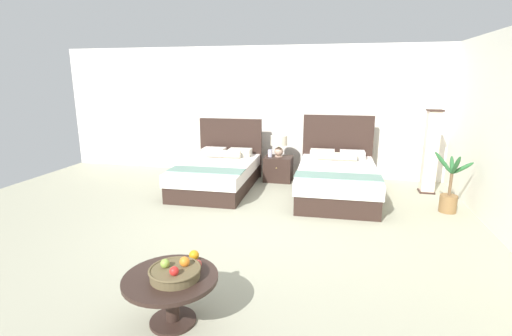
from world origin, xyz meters
TOP-DOWN VIEW (x-y plane):
  - ground_plane at (0.00, 0.00)m, footprint 9.92×9.94m
  - wall_back at (0.00, 3.17)m, footprint 9.92×0.12m
  - bed_near_window at (-1.07, 1.80)m, footprint 1.31×2.06m
  - bed_near_corner at (1.07, 1.80)m, footprint 1.35×2.16m
  - nightstand at (-0.07, 2.55)m, footprint 0.53×0.50m
  - table_lamp at (-0.07, 2.57)m, footprint 0.32×0.32m
  - vase at (-0.23, 2.51)m, footprint 0.09×0.09m
  - coffee_table at (-0.21, -2.00)m, footprint 0.77×0.77m
  - fruit_bowl at (-0.16, -2.01)m, footprint 0.42×0.42m
  - loose_apple at (-0.04, -1.82)m, footprint 0.07×0.07m
  - loose_orange at (-0.13, -1.69)m, footprint 0.09×0.09m
  - floor_lamp_corner at (2.64, 2.36)m, footprint 0.26×0.26m
  - potted_palm at (2.73, 1.35)m, footprint 0.56×0.54m

SIDE VIEW (x-z plane):
  - ground_plane at x=0.00m, z-range -0.02..0.00m
  - nightstand at x=-0.07m, z-range 0.00..0.48m
  - potted_palm at x=2.73m, z-range -0.19..0.75m
  - bed_near_window at x=-1.07m, z-range -0.31..0.88m
  - bed_near_corner at x=1.07m, z-range -0.34..0.95m
  - coffee_table at x=-0.21m, z-range 0.11..0.53m
  - loose_apple at x=-0.04m, z-range 0.42..0.50m
  - loose_orange at x=-0.13m, z-range 0.42..0.51m
  - fruit_bowl at x=-0.16m, z-range 0.40..0.55m
  - vase at x=-0.23m, z-range 0.48..0.62m
  - floor_lamp_corner at x=2.64m, z-range 0.00..1.46m
  - table_lamp at x=-0.07m, z-range 0.55..0.96m
  - wall_back at x=0.00m, z-range 0.00..2.62m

